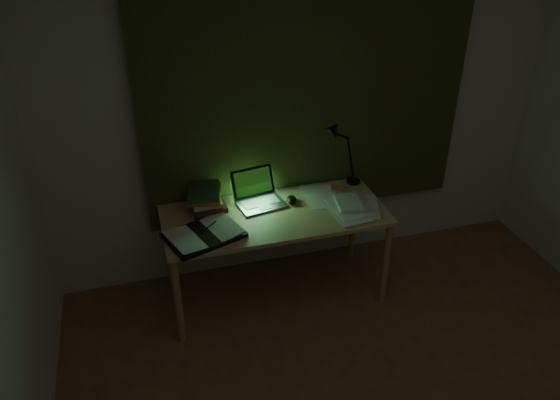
# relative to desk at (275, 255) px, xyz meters

# --- Properties ---
(wall_back) EXTENTS (3.50, 0.00, 2.50)m
(wall_back) POSITION_rel_desk_xyz_m (0.33, 0.39, 0.92)
(wall_back) COLOR silver
(wall_back) RESTS_ON ground
(curtain) EXTENTS (2.20, 0.06, 2.00)m
(curtain) POSITION_rel_desk_xyz_m (0.33, 0.35, 1.12)
(curtain) COLOR #2E351A
(curtain) RESTS_ON wall_back
(desk) EXTENTS (1.43, 0.63, 0.65)m
(desk) POSITION_rel_desk_xyz_m (0.00, 0.00, 0.00)
(desk) COLOR tan
(desk) RESTS_ON floor
(laptop) EXTENTS (0.35, 0.38, 0.21)m
(laptop) POSITION_rel_desk_xyz_m (-0.06, 0.12, 0.43)
(laptop) COLOR #AAABAF
(laptop) RESTS_ON desk
(open_textbook) EXTENTS (0.51, 0.44, 0.04)m
(open_textbook) POSITION_rel_desk_xyz_m (-0.48, -0.14, 0.34)
(open_textbook) COLOR white
(open_textbook) RESTS_ON desk
(book_stack) EXTENTS (0.23, 0.27, 0.16)m
(book_stack) POSITION_rel_desk_xyz_m (-0.41, 0.17, 0.41)
(book_stack) COLOR white
(book_stack) RESTS_ON desk
(loose_papers) EXTENTS (0.38, 0.40, 0.02)m
(loose_papers) POSITION_rel_desk_xyz_m (0.45, -0.00, 0.34)
(loose_papers) COLOR silver
(loose_papers) RESTS_ON desk
(mouse) EXTENTS (0.09, 0.12, 0.04)m
(mouse) POSITION_rel_desk_xyz_m (0.14, 0.10, 0.35)
(mouse) COLOR black
(mouse) RESTS_ON desk
(sticky_yellow) EXTENTS (0.08, 0.08, 0.02)m
(sticky_yellow) POSITION_rel_desk_xyz_m (0.50, 0.21, 0.33)
(sticky_yellow) COLOR yellow
(sticky_yellow) RESTS_ON desk
(sticky_pink) EXTENTS (0.09, 0.09, 0.02)m
(sticky_pink) POSITION_rel_desk_xyz_m (0.49, 0.19, 0.33)
(sticky_pink) COLOR #D35277
(sticky_pink) RESTS_ON desk
(desk_lamp) EXTENTS (0.39, 0.32, 0.53)m
(desk_lamp) POSITION_rel_desk_xyz_m (0.64, 0.25, 0.59)
(desk_lamp) COLOR black
(desk_lamp) RESTS_ON desk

